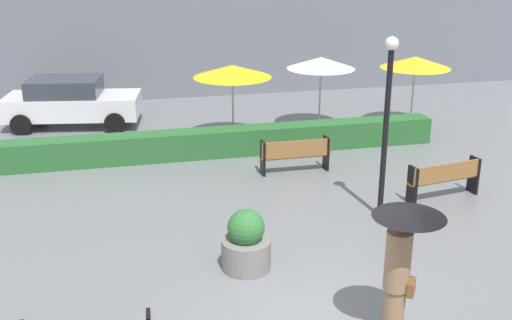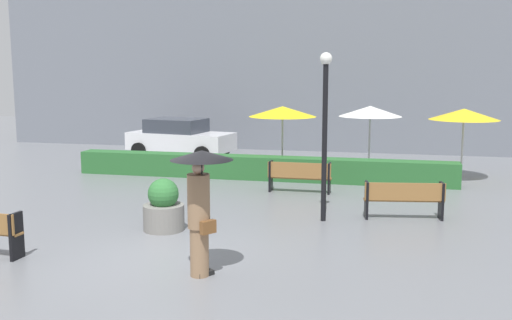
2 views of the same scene
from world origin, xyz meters
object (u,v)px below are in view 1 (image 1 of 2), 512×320
Objects in this scene: lamp_post at (387,110)px; patio_umbrella_white at (321,63)px; planter_pot at (246,243)px; patio_umbrella_yellow at (232,71)px; parked_car at (71,101)px; bench_far_right at (445,177)px; pedestrian_with_umbrella at (402,253)px; bench_back_row at (295,153)px; patio_umbrella_yellow_far at (415,62)px.

lamp_post is 6.58m from patio_umbrella_white.
planter_pot is 9.25m from patio_umbrella_white.
patio_umbrella_yellow reaches higher than parked_car.
bench_far_right is 0.82× the size of patio_umbrella_yellow.
pedestrian_with_umbrella is at bearing -68.01° from parked_car.
lamp_post is 11.22m from parked_car.
parked_car is at bearing 111.99° from pedestrian_with_umbrella.
parked_car is at bearing 127.87° from lamp_post.
bench_back_row is 1.58× the size of planter_pot.
parked_car is (-3.50, 10.36, 0.32)m from planter_pot.
patio_umbrella_yellow is 2.93m from patio_umbrella_white.
planter_pot is at bearing -99.31° from patio_umbrella_yellow.
bench_back_row is 3.52m from patio_umbrella_yellow.
parked_car is at bearing 163.58° from patio_umbrella_white.
planter_pot is at bearing -71.33° from parked_car.
lamp_post is at bearing -121.46° from patio_umbrella_yellow_far.
patio_umbrella_white reaches higher than pedestrian_with_umbrella.
patio_umbrella_white is (2.88, 0.57, 0.02)m from patio_umbrella_yellow.
lamp_post reaches higher than patio_umbrella_yellow_far.
patio_umbrella_yellow_far is at bearing 62.62° from pedestrian_with_umbrella.
parked_car is (-8.65, 8.21, 0.29)m from bench_far_right.
planter_pot is (-5.15, -2.15, -0.03)m from bench_far_right.
patio_umbrella_yellow_far reaches higher than bench_back_row.
parked_car is at bearing 108.67° from planter_pot.
planter_pot is 0.30× the size of lamp_post.
patio_umbrella_yellow is 1.00× the size of patio_umbrella_yellow_far.
planter_pot is at bearing -116.46° from bench_back_row.
bench_back_row is at bearing 85.53° from pedestrian_with_umbrella.
planter_pot is (-2.29, -4.60, -0.02)m from bench_back_row.
patio_umbrella_white is (2.39, 10.71, 0.70)m from pedestrian_with_umbrella.
patio_umbrella_white is 2.96m from patio_umbrella_yellow_far.
bench_back_row is at bearing -44.86° from parked_car.
pedestrian_with_umbrella is 0.49× the size of parked_car.
patio_umbrella_yellow_far is at bearing 71.12° from bench_far_right.
pedestrian_with_umbrella is at bearing -110.88° from lamp_post.
patio_umbrella_yellow reaches higher than planter_pot.
bench_back_row is 0.79× the size of patio_umbrella_white.
planter_pot is at bearing -132.56° from patio_umbrella_yellow_far.
planter_pot is 10.53m from patio_umbrella_yellow_far.
patio_umbrella_white reaches higher than parked_car.
bench_back_row is 4.28m from patio_umbrella_white.
patio_umbrella_yellow reaches higher than pedestrian_with_umbrella.
patio_umbrella_yellow reaches higher than bench_back_row.
patio_umbrella_white is at bearing 63.13° from planter_pot.
pedestrian_with_umbrella is at bearing -87.24° from patio_umbrella_yellow.
patio_umbrella_yellow_far reaches higher than pedestrian_with_umbrella.
patio_umbrella_white is (-1.04, 5.97, 1.60)m from bench_far_right.
lamp_post reaches higher than pedestrian_with_umbrella.
patio_umbrella_yellow is (1.24, 7.55, 1.62)m from planter_pot.
bench_far_right is at bearing 16.96° from lamp_post.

